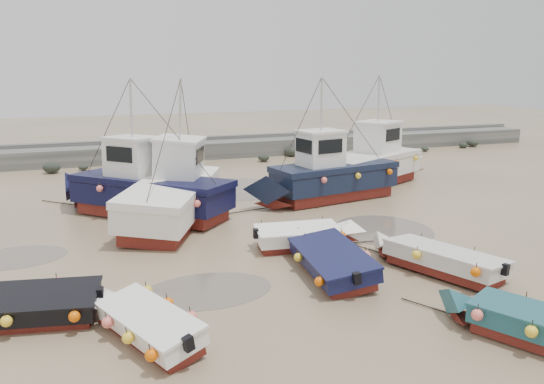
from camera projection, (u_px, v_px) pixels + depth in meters
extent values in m
plane|color=tan|center=(290.00, 258.00, 19.27)|extent=(120.00, 120.00, 0.00)
cube|color=slate|center=(186.00, 151.00, 39.39)|extent=(60.00, 2.20, 1.20)
cube|color=slate|center=(183.00, 139.00, 40.34)|extent=(60.00, 0.60, 0.25)
ellipsoid|color=black|center=(264.00, 158.00, 38.32)|extent=(0.84, 0.86, 0.51)
ellipsoid|color=black|center=(291.00, 152.00, 40.56)|extent=(0.98, 1.07, 0.72)
ellipsoid|color=black|center=(371.00, 151.00, 41.62)|extent=(0.78, 0.90, 0.59)
ellipsoid|color=black|center=(463.00, 145.00, 44.64)|extent=(0.68, 0.72, 0.52)
ellipsoid|color=black|center=(425.00, 149.00, 42.88)|extent=(0.60, 0.70, 0.31)
ellipsoid|color=black|center=(117.00, 162.00, 36.45)|extent=(0.99, 0.80, 0.58)
ellipsoid|color=black|center=(347.00, 152.00, 41.24)|extent=(0.54, 0.46, 0.30)
ellipsoid|color=black|center=(317.00, 153.00, 40.64)|extent=(0.61, 0.47, 0.46)
ellipsoid|color=black|center=(473.00, 143.00, 45.33)|extent=(0.92, 0.97, 0.58)
ellipsoid|color=black|center=(128.00, 163.00, 36.54)|extent=(0.61, 0.53, 0.32)
ellipsoid|color=black|center=(329.00, 151.00, 41.62)|extent=(0.67, 0.55, 0.43)
ellipsoid|color=black|center=(52.00, 168.00, 34.13)|extent=(1.09, 0.88, 0.72)
ellipsoid|color=black|center=(83.00, 167.00, 35.05)|extent=(0.65, 0.60, 0.37)
ellipsoid|color=black|center=(317.00, 153.00, 40.01)|extent=(0.88, 0.64, 0.62)
ellipsoid|color=black|center=(179.00, 162.00, 36.98)|extent=(0.64, 0.62, 0.48)
ellipsoid|color=black|center=(292.00, 154.00, 40.48)|extent=(0.55, 0.45, 0.29)
cylinder|color=#5F564C|center=(206.00, 291.00, 16.45)|extent=(4.16, 4.16, 0.01)
cylinder|color=#5F564C|center=(383.00, 230.00, 22.53)|extent=(4.12, 4.12, 0.01)
cylinder|color=#5F564C|center=(15.00, 257.00, 19.27)|extent=(3.60, 3.60, 0.01)
cylinder|color=#5F564C|center=(237.00, 189.00, 30.00)|extent=(5.41, 5.41, 0.01)
cube|color=maroon|center=(154.00, 336.00, 13.39)|extent=(2.23, 3.26, 0.30)
cube|color=white|center=(153.00, 322.00, 13.30)|extent=(2.49, 3.54, 0.45)
pyramid|color=white|center=(114.00, 282.00, 14.63)|extent=(1.41, 1.16, 0.90)
cube|color=brown|center=(153.00, 316.00, 13.27)|extent=(2.05, 2.96, 0.10)
cube|color=white|center=(152.00, 313.00, 13.25)|extent=(2.57, 3.63, 0.07)
cube|color=black|center=(193.00, 342.00, 12.03)|extent=(0.27, 0.25, 0.35)
cylinder|color=black|center=(102.00, 304.00, 15.47)|extent=(0.86, 1.84, 0.04)
sphere|color=#EE6104|center=(155.00, 349.00, 11.85)|extent=(0.30, 0.30, 0.30)
sphere|color=#EE6104|center=(195.00, 320.00, 13.20)|extent=(0.30, 0.30, 0.30)
sphere|color=#EE6104|center=(131.00, 332.00, 12.60)|extent=(0.30, 0.30, 0.30)
sphere|color=#EE6104|center=(172.00, 306.00, 13.96)|extent=(0.30, 0.30, 0.30)
sphere|color=#EE6104|center=(111.00, 317.00, 13.36)|extent=(0.30, 0.30, 0.30)
sphere|color=#EE6104|center=(151.00, 294.00, 14.71)|extent=(0.30, 0.30, 0.30)
cube|color=maroon|center=(334.00, 270.00, 17.71)|extent=(1.77, 3.84, 0.30)
cube|color=#101339|center=(334.00, 259.00, 17.62)|extent=(2.06, 4.13, 0.45)
pyramid|color=#101339|center=(311.00, 226.00, 19.73)|extent=(1.82, 0.84, 0.90)
cube|color=brown|center=(334.00, 255.00, 17.58)|extent=(1.66, 3.47, 0.10)
cube|color=#101339|center=(334.00, 252.00, 17.56)|extent=(2.14, 4.23, 0.07)
cube|color=black|center=(360.00, 278.00, 15.60)|extent=(0.23, 0.20, 0.35)
cylinder|color=black|center=(303.00, 242.00, 20.85)|extent=(0.19, 2.00, 0.04)
sphere|color=#EE6104|center=(322.00, 278.00, 15.85)|extent=(0.30, 0.30, 0.30)
sphere|color=#EE6104|center=(369.00, 259.00, 17.34)|extent=(0.30, 0.30, 0.30)
sphere|color=#EE6104|center=(300.00, 254.00, 17.85)|extent=(0.30, 0.30, 0.30)
sphere|color=#EE6104|center=(344.00, 239.00, 19.34)|extent=(0.30, 0.30, 0.30)
cube|color=maroon|center=(539.00, 338.00, 13.28)|extent=(2.59, 3.25, 0.30)
cube|color=#1C4F58|center=(541.00, 325.00, 13.20)|extent=(2.89, 3.56, 0.45)
pyramid|color=#1C4F58|center=(465.00, 286.00, 14.37)|extent=(1.64, 1.35, 0.90)
cube|color=brown|center=(542.00, 319.00, 13.16)|extent=(2.38, 2.96, 0.10)
cube|color=#1C4F58|center=(542.00, 315.00, 13.14)|extent=(2.98, 3.65, 0.07)
cylinder|color=black|center=(433.00, 309.00, 15.15)|extent=(1.02, 1.76, 0.04)
sphere|color=#EE6104|center=(531.00, 334.00, 12.55)|extent=(0.30, 0.30, 0.30)
sphere|color=#EE6104|center=(525.00, 302.00, 14.22)|extent=(0.30, 0.30, 0.30)
sphere|color=#EE6104|center=(477.00, 317.00, 13.38)|extent=(0.30, 0.30, 0.30)
cube|color=maroon|center=(20.00, 317.00, 14.41)|extent=(4.03, 2.02, 0.30)
cube|color=black|center=(19.00, 304.00, 14.32)|extent=(4.35, 2.31, 0.45)
cube|color=brown|center=(18.00, 299.00, 14.28)|extent=(3.65, 1.88, 0.10)
cube|color=black|center=(17.00, 296.00, 14.26)|extent=(4.46, 2.39, 0.07)
cube|color=black|center=(101.00, 293.00, 14.60)|extent=(0.21, 0.25, 0.35)
sphere|color=#EE6104|center=(75.00, 312.00, 13.64)|extent=(0.30, 0.30, 0.30)
sphere|color=#EE6104|center=(58.00, 285.00, 15.31)|extent=(0.30, 0.30, 0.30)
sphere|color=#EE6104|center=(7.00, 317.00, 13.39)|extent=(0.30, 0.30, 0.30)
cube|color=maroon|center=(297.00, 244.00, 20.23)|extent=(3.01, 1.51, 0.30)
cube|color=white|center=(298.00, 235.00, 20.14)|extent=(3.24, 1.74, 0.45)
pyramid|color=white|center=(345.00, 220.00, 20.45)|extent=(0.85, 1.50, 0.90)
cube|color=brown|center=(298.00, 231.00, 20.10)|extent=(2.72, 1.41, 0.10)
cube|color=white|center=(298.00, 229.00, 20.08)|extent=(3.32, 1.81, 0.07)
cube|color=black|center=(256.00, 234.00, 19.75)|extent=(0.20, 0.24, 0.35)
cylinder|color=black|center=(365.00, 242.00, 20.85)|extent=(1.99, 0.24, 0.04)
sphere|color=#EE6104|center=(261.00, 228.00, 20.64)|extent=(0.30, 0.30, 0.30)
sphere|color=#EE6104|center=(304.00, 239.00, 19.33)|extent=(0.30, 0.30, 0.30)
sphere|color=#EE6104|center=(322.00, 224.00, 21.18)|extent=(0.30, 0.30, 0.30)
cube|color=maroon|center=(443.00, 269.00, 17.76)|extent=(2.77, 3.85, 0.30)
cube|color=silver|center=(444.00, 259.00, 17.67)|extent=(3.11, 4.20, 0.45)
pyramid|color=silver|center=(388.00, 231.00, 19.19)|extent=(1.84, 1.34, 0.90)
cube|color=brown|center=(445.00, 254.00, 17.63)|extent=(2.55, 3.50, 0.10)
cube|color=silver|center=(445.00, 252.00, 17.61)|extent=(3.20, 4.30, 0.07)
cube|color=black|center=(504.00, 271.00, 16.20)|extent=(0.27, 0.25, 0.35)
cylinder|color=black|center=(366.00, 249.00, 20.08)|extent=(0.85, 1.84, 0.04)
sphere|color=#EE6104|center=(474.00, 277.00, 15.92)|extent=(0.30, 0.30, 0.30)
sphere|color=#EE6104|center=(473.00, 253.00, 17.92)|extent=(0.30, 0.30, 0.30)
sphere|color=#EE6104|center=(415.00, 259.00, 17.37)|extent=(0.30, 0.30, 0.30)
sphere|color=#EE6104|center=(420.00, 239.00, 19.38)|extent=(0.30, 0.30, 0.30)
cube|color=maroon|center=(152.00, 211.00, 24.37)|extent=(6.51, 6.27, 0.55)
cube|color=black|center=(151.00, 195.00, 24.19)|extent=(7.15, 6.90, 0.95)
pyramid|color=black|center=(79.00, 173.00, 25.70)|extent=(2.81, 2.87, 1.40)
cube|color=brown|center=(151.00, 184.00, 24.07)|extent=(6.95, 6.71, 0.08)
cube|color=black|center=(150.00, 181.00, 24.04)|extent=(7.30, 7.05, 0.30)
cube|color=white|center=(131.00, 159.00, 24.21)|extent=(2.70, 2.69, 1.70)
cube|color=white|center=(130.00, 139.00, 24.00)|extent=(2.92, 2.91, 0.12)
cube|color=black|center=(113.00, 152.00, 24.55)|extent=(1.09, 1.17, 0.68)
cylinder|color=#B7B7B2|center=(128.00, 109.00, 23.68)|extent=(0.10, 0.10, 2.60)
cylinder|color=black|center=(64.00, 204.00, 26.56)|extent=(2.23, 2.08, 0.05)
sphere|color=#F46E64|center=(188.00, 201.00, 21.69)|extent=(0.30, 0.30, 0.30)
sphere|color=#F46E64|center=(200.00, 185.00, 24.67)|extent=(0.30, 0.30, 0.30)
sphere|color=#F46E64|center=(142.00, 196.00, 22.62)|extent=(0.30, 0.30, 0.30)
sphere|color=#F46E64|center=(159.00, 181.00, 25.60)|extent=(0.30, 0.30, 0.30)
sphere|color=#F46E64|center=(99.00, 191.00, 23.55)|extent=(0.30, 0.30, 0.30)
sphere|color=#F46E64|center=(120.00, 177.00, 26.53)|extent=(0.30, 0.30, 0.30)
cube|color=maroon|center=(171.00, 216.00, 23.51)|extent=(5.03, 7.64, 0.55)
cube|color=white|center=(171.00, 200.00, 23.34)|extent=(5.61, 8.29, 0.95)
pyramid|color=white|center=(193.00, 166.00, 27.52)|extent=(3.04, 2.38, 1.40)
cube|color=brown|center=(170.00, 189.00, 23.21)|extent=(5.44, 8.09, 0.08)
cube|color=white|center=(170.00, 186.00, 23.18)|extent=(5.74, 8.48, 0.30)
cube|color=white|center=(175.00, 160.00, 24.00)|extent=(2.53, 2.59, 1.70)
cube|color=white|center=(175.00, 140.00, 23.78)|extent=(2.73, 2.79, 0.12)
cube|color=black|center=(181.00, 150.00, 24.92)|extent=(1.49, 0.69, 0.68)
cylinder|color=#B7B7B2|center=(173.00, 109.00, 23.46)|extent=(0.10, 0.10, 2.60)
cylinder|color=black|center=(199.00, 192.00, 29.06)|extent=(1.24, 2.77, 0.05)
sphere|color=#F46E64|center=(111.00, 211.00, 20.34)|extent=(0.30, 0.30, 0.30)
sphere|color=#F46E64|center=(195.00, 202.00, 21.62)|extent=(0.30, 0.30, 0.30)
sphere|color=#F46E64|center=(138.00, 192.00, 23.37)|extent=(0.30, 0.30, 0.30)
sphere|color=#F46E64|center=(210.00, 185.00, 24.65)|extent=(0.30, 0.30, 0.30)
sphere|color=#F46E64|center=(158.00, 177.00, 26.41)|extent=(0.30, 0.30, 0.30)
cube|color=maroon|center=(334.00, 194.00, 27.62)|extent=(6.33, 3.10, 0.55)
cube|color=black|center=(334.00, 180.00, 27.45)|extent=(6.83, 3.53, 0.95)
pyramid|color=black|center=(270.00, 174.00, 25.46)|extent=(1.84, 2.58, 1.40)
cube|color=brown|center=(335.00, 170.00, 27.33)|extent=(6.67, 3.41, 0.08)
cube|color=black|center=(335.00, 167.00, 27.29)|extent=(6.99, 3.61, 0.30)
cube|color=white|center=(321.00, 150.00, 26.64)|extent=(2.27, 1.99, 1.70)
cube|color=white|center=(321.00, 132.00, 26.43)|extent=(2.46, 2.15, 0.12)
cube|color=black|center=(304.00, 147.00, 26.09)|extent=(0.31, 1.39, 0.68)
cylinder|color=#B7B7B2|center=(322.00, 105.00, 26.11)|extent=(0.10, 0.10, 2.60)
cylinder|color=black|center=(251.00, 211.00, 25.33)|extent=(2.96, 0.61, 0.05)
sphere|color=#F46E64|center=(390.00, 173.00, 27.50)|extent=(0.30, 0.30, 0.30)
sphere|color=#F46E64|center=(343.00, 166.00, 29.21)|extent=(0.30, 0.30, 0.30)
sphere|color=#F46E64|center=(358.00, 177.00, 26.51)|extent=(0.30, 0.30, 0.30)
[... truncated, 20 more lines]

